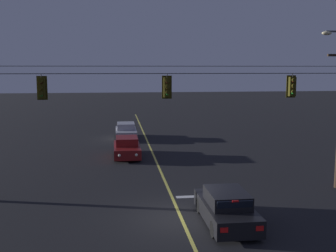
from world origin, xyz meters
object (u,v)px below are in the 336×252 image
(car_oncoming_trailing, at_px, (126,131))
(car_oncoming_lead, at_px, (127,148))
(traffic_light_leftmost, at_px, (42,88))
(traffic_light_left_inner, at_px, (167,87))
(traffic_light_centre, at_px, (292,87))
(car_waiting_near_lane, at_px, (226,208))

(car_oncoming_trailing, bearing_deg, car_oncoming_lead, -90.99)
(car_oncoming_trailing, bearing_deg, traffic_light_leftmost, -104.30)
(traffic_light_leftmost, distance_m, traffic_light_left_inner, 5.88)
(car_oncoming_trailing, bearing_deg, traffic_light_left_inner, -84.52)
(traffic_light_centre, height_order, car_waiting_near_lane, traffic_light_centre)
(traffic_light_centre, xyz_separation_m, car_waiting_near_lane, (-4.44, -4.25, -4.66))
(traffic_light_centre, bearing_deg, traffic_light_left_inner, 180.00)
(traffic_light_leftmost, relative_size, car_oncoming_trailing, 0.28)
(traffic_light_leftmost, xyz_separation_m, car_oncoming_trailing, (4.27, 16.75, -4.66))
(traffic_light_leftmost, relative_size, car_oncoming_lead, 0.28)
(traffic_light_leftmost, distance_m, car_oncoming_trailing, 17.91)
(traffic_light_leftmost, relative_size, car_waiting_near_lane, 0.28)
(traffic_light_centre, relative_size, car_oncoming_lead, 0.28)
(traffic_light_leftmost, bearing_deg, car_waiting_near_lane, -28.78)
(traffic_light_leftmost, height_order, car_oncoming_lead, traffic_light_leftmost)
(traffic_light_left_inner, distance_m, car_waiting_near_lane, 6.58)
(traffic_light_left_inner, xyz_separation_m, traffic_light_centre, (6.31, 0.00, 0.00))
(traffic_light_leftmost, height_order, car_waiting_near_lane, traffic_light_leftmost)
(car_waiting_near_lane, height_order, car_oncoming_trailing, same)
(traffic_light_leftmost, height_order, traffic_light_left_inner, same)
(traffic_light_leftmost, xyz_separation_m, traffic_light_centre, (12.19, 0.00, 0.00))
(traffic_light_centre, bearing_deg, car_waiting_near_lane, -136.27)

